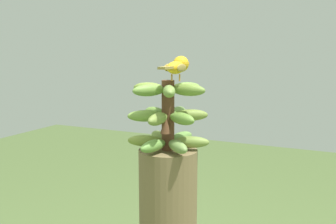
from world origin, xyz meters
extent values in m
cylinder|color=brown|center=(0.00, 0.00, 1.04)|extent=(0.04, 0.04, 0.24)
ellipsoid|color=#6B9B43|center=(-0.08, 0.02, 0.95)|extent=(0.13, 0.06, 0.04)
ellipsoid|color=#72924B|center=(-0.05, -0.06, 0.95)|extent=(0.11, 0.12, 0.04)
ellipsoid|color=olive|center=(0.03, -0.08, 0.95)|extent=(0.08, 0.13, 0.04)
ellipsoid|color=#6C9A47|center=(0.08, -0.02, 0.95)|extent=(0.13, 0.06, 0.04)
ellipsoid|color=olive|center=(0.05, 0.06, 0.95)|extent=(0.11, 0.12, 0.04)
ellipsoid|color=olive|center=(-0.03, 0.08, 0.95)|extent=(0.08, 0.13, 0.04)
ellipsoid|color=#709A40|center=(0.04, 0.07, 1.04)|extent=(0.09, 0.13, 0.04)
ellipsoid|color=#7BA142|center=(-0.04, 0.07, 1.04)|extent=(0.10, 0.13, 0.04)
ellipsoid|color=olive|center=(-0.08, 0.00, 1.04)|extent=(0.12, 0.04, 0.04)
ellipsoid|color=olive|center=(-0.04, -0.07, 1.04)|extent=(0.09, 0.13, 0.04)
ellipsoid|color=olive|center=(0.04, -0.07, 1.04)|extent=(0.10, 0.13, 0.04)
ellipsoid|color=#76A04B|center=(0.08, 0.00, 1.04)|extent=(0.12, 0.04, 0.04)
ellipsoid|color=#7A9B48|center=(-0.07, -0.03, 1.13)|extent=(0.13, 0.09, 0.04)
ellipsoid|color=olive|center=(0.00, -0.07, 1.13)|extent=(0.04, 0.12, 0.04)
ellipsoid|color=#77A242|center=(0.06, -0.04, 1.13)|extent=(0.12, 0.10, 0.04)
ellipsoid|color=olive|center=(0.07, 0.03, 1.13)|extent=(0.13, 0.09, 0.04)
ellipsoid|color=olive|center=(0.00, 0.07, 1.13)|extent=(0.04, 0.12, 0.04)
ellipsoid|color=olive|center=(-0.06, 0.04, 1.13)|extent=(0.12, 0.10, 0.04)
cone|color=brown|center=(-0.04, -0.01, 1.02)|extent=(0.04, 0.04, 0.06)
cylinder|color=#C68933|center=(-0.02, -0.05, 1.17)|extent=(0.00, 0.01, 0.02)
cylinder|color=#C68933|center=(-0.02, -0.03, 1.17)|extent=(0.00, 0.00, 0.02)
ellipsoid|color=gold|center=(-0.02, -0.04, 1.20)|extent=(0.09, 0.05, 0.04)
ellipsoid|color=olive|center=(-0.03, -0.06, 1.20)|extent=(0.07, 0.01, 0.03)
ellipsoid|color=olive|center=(-0.03, -0.02, 1.20)|extent=(0.07, 0.01, 0.03)
cube|color=olive|center=(-0.10, -0.04, 1.21)|extent=(0.06, 0.03, 0.01)
sphere|color=gold|center=(0.02, -0.04, 1.22)|extent=(0.05, 0.05, 0.05)
sphere|color=black|center=(0.03, -0.02, 1.22)|extent=(0.01, 0.01, 0.01)
cone|color=orange|center=(0.05, -0.04, 1.22)|extent=(0.03, 0.02, 0.02)
camera|label=1|loc=(-1.21, -0.57, 1.26)|focal=42.36mm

